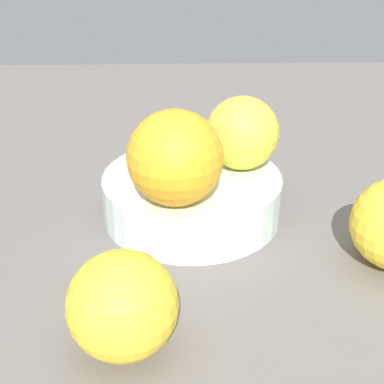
% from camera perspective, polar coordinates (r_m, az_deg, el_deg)
% --- Properties ---
extents(ground_plane, '(1.10, 1.10, 0.02)m').
position_cam_1_polar(ground_plane, '(0.57, 0.00, -3.19)').
color(ground_plane, '#66605B').
extents(fruit_bowl, '(0.17, 0.17, 0.04)m').
position_cam_1_polar(fruit_bowl, '(0.56, 0.00, -0.50)').
color(fruit_bowl, silver).
rests_on(fruit_bowl, ground_plane).
extents(orange_in_bowl_0, '(0.08, 0.08, 0.08)m').
position_cam_1_polar(orange_in_bowl_0, '(0.48, -1.72, 3.47)').
color(orange_in_bowl_0, '#F9A823').
rests_on(orange_in_bowl_0, fruit_bowl).
extents(orange_in_bowl_1, '(0.07, 0.07, 0.07)m').
position_cam_1_polar(orange_in_bowl_1, '(0.55, 5.08, 5.94)').
color(orange_in_bowl_1, yellow).
rests_on(orange_in_bowl_1, fruit_bowl).
extents(orange_loose_1, '(0.08, 0.08, 0.08)m').
position_cam_1_polar(orange_loose_1, '(0.39, -7.01, -11.26)').
color(orange_loose_1, yellow).
rests_on(orange_loose_1, ground_plane).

